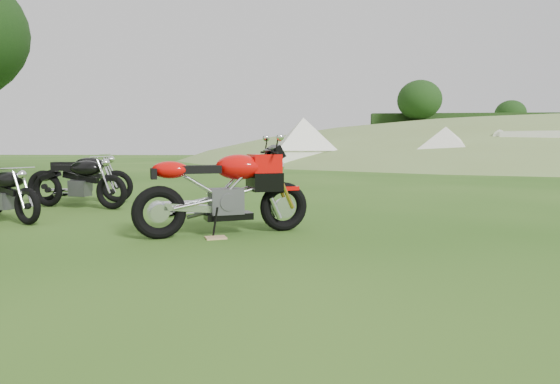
# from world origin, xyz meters

# --- Properties ---
(ground) EXTENTS (120.00, 120.00, 0.00)m
(ground) POSITION_xyz_m (0.00, 0.00, 0.00)
(ground) COLOR #1E480F
(ground) RESTS_ON ground
(sport_motorcycle) EXTENTS (2.33, 1.46, 1.38)m
(sport_motorcycle) POSITION_xyz_m (-0.66, 0.91, 0.69)
(sport_motorcycle) COLOR red
(sport_motorcycle) RESTS_ON ground
(plywood_board) EXTENTS (0.33, 0.30, 0.02)m
(plywood_board) POSITION_xyz_m (-0.72, 0.63, 0.01)
(plywood_board) COLOR tan
(plywood_board) RESTS_ON ground
(vintage_moto_a) EXTENTS (2.12, 0.91, 1.09)m
(vintage_moto_a) POSITION_xyz_m (-4.00, 3.42, 0.54)
(vintage_moto_a) COLOR black
(vintage_moto_a) RESTS_ON ground
(vintage_moto_b) EXTENTS (1.80, 1.12, 0.94)m
(vintage_moto_b) POSITION_xyz_m (-4.38, 1.72, 0.47)
(vintage_moto_b) COLOR black
(vintage_moto_b) RESTS_ON ground
(vintage_moto_d) EXTENTS (2.18, 0.71, 1.13)m
(vintage_moto_d) POSITION_xyz_m (-4.41, 4.29, 0.56)
(vintage_moto_d) COLOR black
(vintage_moto_d) RESTS_ON ground
(tent_left) EXTENTS (3.73, 3.73, 2.78)m
(tent_left) POSITION_xyz_m (-0.06, 22.20, 1.39)
(tent_left) COLOR white
(tent_left) RESTS_ON ground
(tent_right) EXTENTS (3.58, 3.58, 2.37)m
(tent_right) POSITION_xyz_m (7.31, 19.38, 1.18)
(tent_right) COLOR white
(tent_right) RESTS_ON ground
(caravan) EXTENTS (4.70, 3.49, 2.01)m
(caravan) POSITION_xyz_m (11.91, 19.43, 1.01)
(caravan) COLOR white
(caravan) RESTS_ON ground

